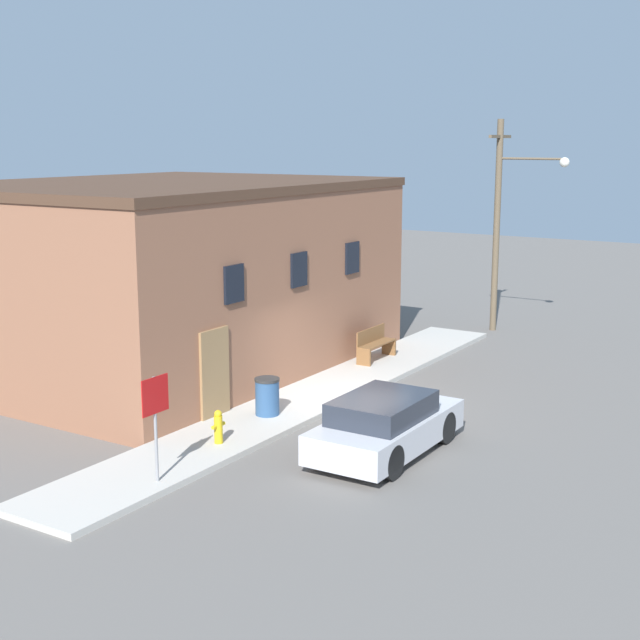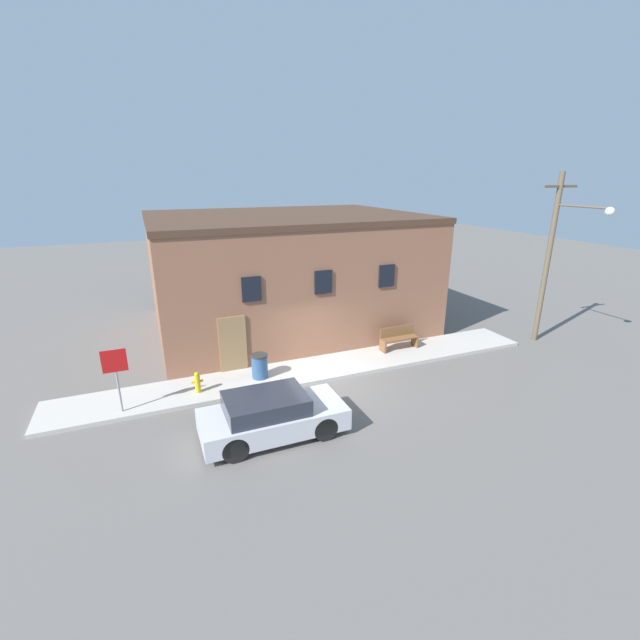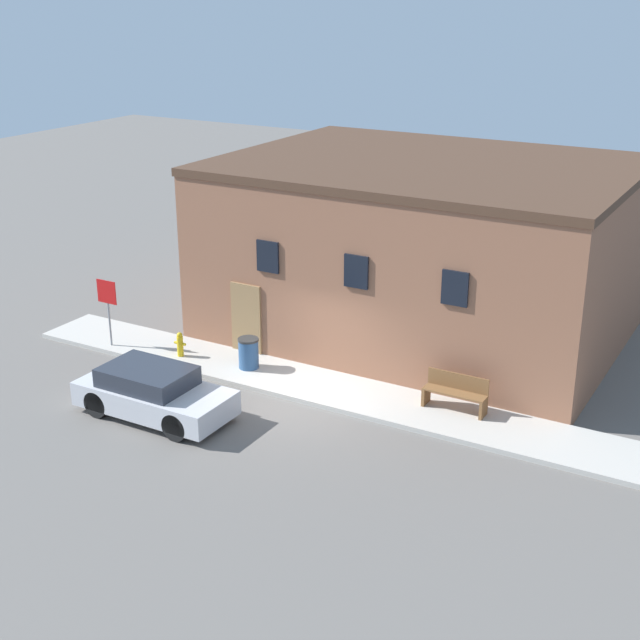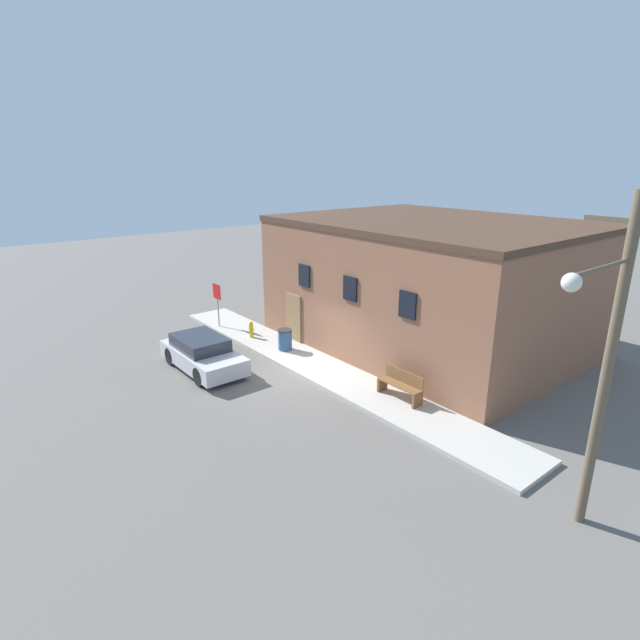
{
  "view_description": "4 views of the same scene",
  "coord_description": "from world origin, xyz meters",
  "px_view_note": "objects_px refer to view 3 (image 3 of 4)",
  "views": [
    {
      "loc": [
        -18.38,
        -10.63,
        6.45
      ],
      "look_at": [
        0.23,
        1.02,
        2.0
      ],
      "focal_mm": 50.0,
      "sensor_mm": 36.0,
      "label": 1
    },
    {
      "loc": [
        -5.39,
        -12.54,
        6.96
      ],
      "look_at": [
        0.23,
        1.02,
        2.0
      ],
      "focal_mm": 24.0,
      "sensor_mm": 36.0,
      "label": 2
    },
    {
      "loc": [
        11.02,
        -17.89,
        10.24
      ],
      "look_at": [
        0.23,
        1.02,
        2.0
      ],
      "focal_mm": 50.0,
      "sensor_mm": 36.0,
      "label": 3
    },
    {
      "loc": [
        13.84,
        -9.99,
        7.62
      ],
      "look_at": [
        0.23,
        1.02,
        2.0
      ],
      "focal_mm": 28.0,
      "sensor_mm": 36.0,
      "label": 4
    }
  ],
  "objects_px": {
    "fire_hydrant": "(180,344)",
    "trash_bin": "(249,353)",
    "parked_car": "(153,393)",
    "stop_sign": "(107,300)",
    "bench": "(456,392)"
  },
  "relations": [
    {
      "from": "stop_sign",
      "to": "parked_car",
      "type": "xyz_separation_m",
      "value": [
        3.92,
        -2.76,
        -0.94
      ]
    },
    {
      "from": "parked_car",
      "to": "stop_sign",
      "type": "bearing_deg",
      "value": 144.91
    },
    {
      "from": "stop_sign",
      "to": "bench",
      "type": "relative_size",
      "value": 1.25
    },
    {
      "from": "trash_bin",
      "to": "parked_car",
      "type": "distance_m",
      "value": 3.47
    },
    {
      "from": "bench",
      "to": "trash_bin",
      "type": "xyz_separation_m",
      "value": [
        -6.0,
        -0.41,
        -0.03
      ]
    },
    {
      "from": "parked_car",
      "to": "bench",
      "type": "bearing_deg",
      "value": 30.23
    },
    {
      "from": "fire_hydrant",
      "to": "stop_sign",
      "type": "xyz_separation_m",
      "value": [
        -2.31,
        -0.38,
        1.06
      ]
    },
    {
      "from": "fire_hydrant",
      "to": "trash_bin",
      "type": "bearing_deg",
      "value": 7.43
    },
    {
      "from": "stop_sign",
      "to": "trash_bin",
      "type": "bearing_deg",
      "value": 8.39
    },
    {
      "from": "fire_hydrant",
      "to": "trash_bin",
      "type": "relative_size",
      "value": 0.83
    },
    {
      "from": "stop_sign",
      "to": "parked_car",
      "type": "distance_m",
      "value": 4.88
    },
    {
      "from": "fire_hydrant",
      "to": "bench",
      "type": "height_order",
      "value": "bench"
    },
    {
      "from": "fire_hydrant",
      "to": "parked_car",
      "type": "bearing_deg",
      "value": -62.7
    },
    {
      "from": "trash_bin",
      "to": "bench",
      "type": "bearing_deg",
      "value": 3.92
    },
    {
      "from": "fire_hydrant",
      "to": "stop_sign",
      "type": "relative_size",
      "value": 0.36
    }
  ]
}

